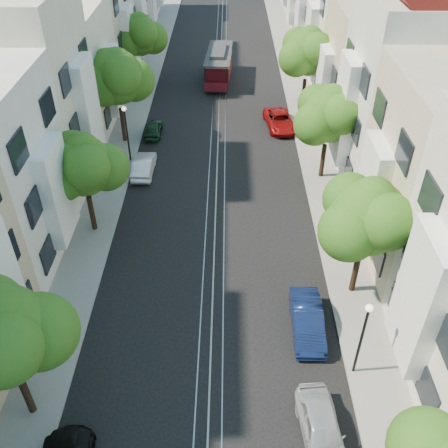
{
  "coord_description": "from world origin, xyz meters",
  "views": [
    {
      "loc": [
        0.71,
        -9.38,
        18.67
      ],
      "look_at": [
        0.56,
        11.79,
        2.2
      ],
      "focal_mm": 40.0,
      "sensor_mm": 36.0,
      "label": 1
    }
  ],
  "objects_px": {
    "parked_car_e_far": "(280,121)",
    "parked_car_w_mid": "(144,165)",
    "lamp_east": "(364,330)",
    "parked_car_w_far": "(153,128)",
    "tree_e_b": "(369,219)",
    "parked_car_e_near": "(322,429)",
    "tree_e_c": "(330,116)",
    "cable_car": "(219,64)",
    "tree_e_d": "(308,53)",
    "tree_w_a": "(4,337)",
    "tree_w_c": "(117,78)",
    "lamp_west": "(126,126)",
    "tree_w_d": "(140,36)",
    "parked_car_e_mid": "(307,320)",
    "tree_w_b": "(84,167)"
  },
  "relations": [
    {
      "from": "lamp_west",
      "to": "parked_car_w_mid",
      "type": "bearing_deg",
      "value": -52.08
    },
    {
      "from": "lamp_east",
      "to": "parked_car_w_far",
      "type": "relative_size",
      "value": 1.32
    },
    {
      "from": "parked_car_e_mid",
      "to": "parked_car_e_far",
      "type": "xyz_separation_m",
      "value": [
        0.4,
        21.03,
        -0.04
      ]
    },
    {
      "from": "tree_w_d",
      "to": "cable_car",
      "type": "relative_size",
      "value": 0.89
    },
    {
      "from": "tree_w_b",
      "to": "parked_car_w_far",
      "type": "distance_m",
      "value": 12.92
    },
    {
      "from": "tree_e_c",
      "to": "parked_car_e_near",
      "type": "xyz_separation_m",
      "value": [
        -2.86,
        -19.05,
        -3.94
      ]
    },
    {
      "from": "tree_w_a",
      "to": "lamp_west",
      "type": "xyz_separation_m",
      "value": [
        0.84,
        20.02,
        -1.89
      ]
    },
    {
      "from": "tree_e_c",
      "to": "parked_car_w_mid",
      "type": "xyz_separation_m",
      "value": [
        -12.33,
        0.45,
        -3.99
      ]
    },
    {
      "from": "tree_w_c",
      "to": "tree_w_d",
      "type": "height_order",
      "value": "tree_w_c"
    },
    {
      "from": "tree_e_d",
      "to": "parked_car_w_mid",
      "type": "xyz_separation_m",
      "value": [
        -12.33,
        -10.55,
        -4.26
      ]
    },
    {
      "from": "tree_e_d",
      "to": "parked_car_e_near",
      "type": "bearing_deg",
      "value": -95.44
    },
    {
      "from": "parked_car_e_far",
      "to": "parked_car_w_far",
      "type": "distance_m",
      "value": 10.11
    },
    {
      "from": "tree_e_d",
      "to": "parked_car_w_far",
      "type": "distance_m",
      "value": 13.96
    },
    {
      "from": "tree_e_b",
      "to": "tree_w_c",
      "type": "xyz_separation_m",
      "value": [
        -14.4,
        16.0,
        0.34
      ]
    },
    {
      "from": "tree_w_a",
      "to": "parked_car_e_far",
      "type": "xyz_separation_m",
      "value": [
        12.07,
        25.45,
        -4.12
      ]
    },
    {
      "from": "tree_e_c",
      "to": "parked_car_w_mid",
      "type": "distance_m",
      "value": 12.97
    },
    {
      "from": "tree_w_a",
      "to": "parked_car_w_far",
      "type": "distance_m",
      "value": 24.6
    },
    {
      "from": "parked_car_e_mid",
      "to": "lamp_west",
      "type": "bearing_deg",
      "value": 125.25
    },
    {
      "from": "tree_w_a",
      "to": "cable_car",
      "type": "relative_size",
      "value": 0.92
    },
    {
      "from": "parked_car_w_far",
      "to": "parked_car_e_far",
      "type": "bearing_deg",
      "value": -172.73
    },
    {
      "from": "tree_e_c",
      "to": "parked_car_e_far",
      "type": "relative_size",
      "value": 1.47
    },
    {
      "from": "lamp_east",
      "to": "parked_car_w_mid",
      "type": "bearing_deg",
      "value": 124.7
    },
    {
      "from": "tree_e_d",
      "to": "tree_w_b",
      "type": "bearing_deg",
      "value": -130.27
    },
    {
      "from": "tree_w_b",
      "to": "parked_car_e_far",
      "type": "xyz_separation_m",
      "value": [
        12.07,
        13.45,
        -3.78
      ]
    },
    {
      "from": "tree_e_b",
      "to": "parked_car_w_far",
      "type": "xyz_separation_m",
      "value": [
        -12.36,
        17.16,
        -4.2
      ]
    },
    {
      "from": "tree_e_d",
      "to": "parked_car_w_mid",
      "type": "distance_m",
      "value": 16.78
    },
    {
      "from": "lamp_east",
      "to": "parked_car_w_mid",
      "type": "distance_m",
      "value": 20.1
    },
    {
      "from": "lamp_east",
      "to": "parked_car_e_near",
      "type": "height_order",
      "value": "lamp_east"
    },
    {
      "from": "tree_e_c",
      "to": "parked_car_e_near",
      "type": "distance_m",
      "value": 19.66
    },
    {
      "from": "cable_car",
      "to": "parked_car_e_far",
      "type": "height_order",
      "value": "cable_car"
    },
    {
      "from": "tree_w_b",
      "to": "cable_car",
      "type": "height_order",
      "value": "tree_w_b"
    },
    {
      "from": "tree_e_b",
      "to": "parked_car_w_mid",
      "type": "distance_m",
      "value": 17.33
    },
    {
      "from": "tree_w_d",
      "to": "parked_car_e_far",
      "type": "distance_m",
      "value": 15.32
    },
    {
      "from": "parked_car_e_far",
      "to": "parked_car_w_mid",
      "type": "xyz_separation_m",
      "value": [
        -10.0,
        -7.0,
        -0.0
      ]
    },
    {
      "from": "parked_car_w_far",
      "to": "cable_car",
      "type": "bearing_deg",
      "value": -114.19
    },
    {
      "from": "parked_car_w_far",
      "to": "tree_e_b",
      "type": "bearing_deg",
      "value": 125.68
    },
    {
      "from": "parked_car_e_far",
      "to": "parked_car_w_far",
      "type": "xyz_separation_m",
      "value": [
        -10.03,
        -1.29,
        -0.08
      ]
    },
    {
      "from": "tree_w_c",
      "to": "tree_w_a",
      "type": "bearing_deg",
      "value": -90.0
    },
    {
      "from": "parked_car_w_mid",
      "to": "parked_car_e_near",
      "type": "bearing_deg",
      "value": 116.56
    },
    {
      "from": "cable_car",
      "to": "parked_car_e_near",
      "type": "distance_m",
      "value": 36.63
    },
    {
      "from": "lamp_west",
      "to": "cable_car",
      "type": "height_order",
      "value": "lamp_west"
    },
    {
      "from": "tree_w_d",
      "to": "cable_car",
      "type": "height_order",
      "value": "tree_w_d"
    },
    {
      "from": "tree_w_d",
      "to": "parked_car_w_far",
      "type": "xyz_separation_m",
      "value": [
        2.04,
        -9.84,
        -4.06
      ]
    },
    {
      "from": "parked_car_e_near",
      "to": "tree_w_a",
      "type": "bearing_deg",
      "value": 169.71
    },
    {
      "from": "tree_w_a",
      "to": "tree_w_c",
      "type": "relative_size",
      "value": 0.94
    },
    {
      "from": "tree_e_c",
      "to": "cable_car",
      "type": "xyz_separation_m",
      "value": [
        -7.37,
        17.29,
        -2.97
      ]
    },
    {
      "from": "parked_car_w_mid",
      "to": "parked_car_w_far",
      "type": "relative_size",
      "value": 1.17
    },
    {
      "from": "lamp_east",
      "to": "parked_car_e_far",
      "type": "distance_m",
      "value": 23.57
    },
    {
      "from": "tree_w_d",
      "to": "parked_car_w_mid",
      "type": "height_order",
      "value": "tree_w_d"
    },
    {
      "from": "lamp_west",
      "to": "parked_car_w_mid",
      "type": "height_order",
      "value": "lamp_west"
    }
  ]
}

